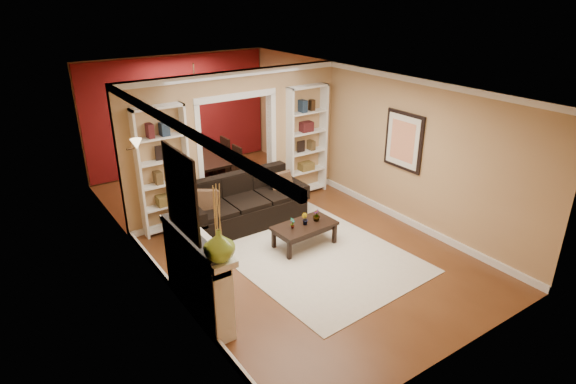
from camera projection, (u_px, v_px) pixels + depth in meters
floor at (271, 229)px, 8.84m from camera, size 8.00×8.00×0.00m
ceiling at (269, 81)px, 7.78m from camera, size 8.00×8.00×0.00m
wall_back at (179, 113)px, 11.34m from camera, size 8.00×0.00×8.00m
wall_front at (465, 259)px, 5.28m from camera, size 8.00×0.00×8.00m
wall_left at (142, 188)px, 7.14m from camera, size 0.00×8.00×8.00m
wall_right at (366, 138)px, 9.48m from camera, size 0.00×8.00×8.00m
partition_wall at (236, 142)px, 9.22m from camera, size 4.50×0.15×2.70m
red_back_panel at (179, 115)px, 11.33m from camera, size 4.44×0.04×2.64m
dining_window at (179, 105)px, 11.21m from camera, size 0.78×0.03×0.98m
area_rug at (310, 251)px, 8.08m from camera, size 2.76×3.71×0.01m
sofa at (245, 202)px, 8.86m from camera, size 2.30×0.99×0.90m
pillow_left at (204, 201)px, 8.33m from camera, size 0.48×0.17×0.47m
pillow_right at (282, 183)px, 9.19m from camera, size 0.42×0.27×0.41m
coffee_table at (304, 235)px, 8.19m from camera, size 1.10×0.63×0.41m
plant_left at (293, 223)px, 7.95m from camera, size 0.12×0.11×0.19m
plant_center at (305, 219)px, 8.07m from camera, size 0.11×0.13×0.20m
plant_right at (316, 215)px, 8.20m from camera, size 0.16×0.16×0.21m
bookshelf_left at (163, 171)px, 8.36m from camera, size 0.90×0.30×2.30m
bookshelf_right at (306, 141)px, 9.97m from camera, size 0.90×0.30×2.30m
fireplace at (199, 275)px, 6.39m from camera, size 0.32×1.70×1.16m
vase at (219, 245)px, 5.56m from camera, size 0.45×0.45×0.39m
mirror at (181, 193)px, 5.84m from camera, size 0.03×0.95×1.10m
wall_sconce at (133, 147)px, 7.42m from camera, size 0.18×0.18×0.22m
framed_art at (403, 141)px, 8.62m from camera, size 0.04×0.85×1.05m
dining_table at (201, 169)px, 10.84m from camera, size 1.77×0.98×0.62m
dining_chair_nw at (183, 172)px, 10.27m from camera, size 0.56×0.56×0.90m
dining_chair_ne at (229, 164)px, 10.86m from camera, size 0.41×0.41×0.82m
dining_chair_sw at (172, 165)px, 10.73m from camera, size 0.54×0.54×0.88m
dining_chair_se at (217, 156)px, 11.30m from camera, size 0.55×0.55×0.87m
chandelier at (200, 94)px, 10.09m from camera, size 0.50×0.50×0.30m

